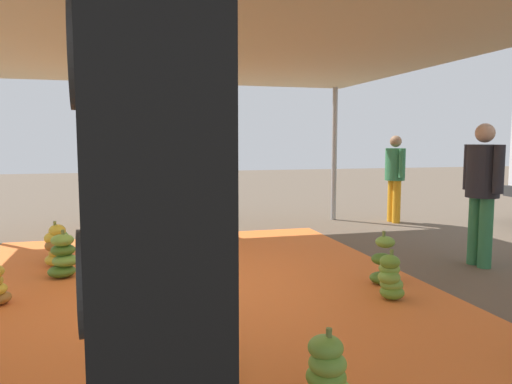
{
  "coord_description": "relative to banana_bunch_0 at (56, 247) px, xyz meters",
  "views": [
    {
      "loc": [
        5.05,
        -0.66,
        1.55
      ],
      "look_at": [
        -0.55,
        0.84,
        0.94
      ],
      "focal_mm": 34.38,
      "sensor_mm": 36.0,
      "label": 1
    }
  ],
  "objects": [
    {
      "name": "crate_0",
      "position": [
        -2.13,
        0.46,
        -0.07
      ],
      "size": [
        0.54,
        0.43,
        0.36
      ],
      "primitive_type": "cube",
      "rotation": [
        0.0,
        0.0,
        -0.17
      ],
      "color": "#B78947",
      "rests_on": "ground"
    },
    {
      "name": "tarp_orange",
      "position": [
        1.34,
        1.51,
        -0.25
      ],
      "size": [
        6.02,
        4.96,
        0.01
      ],
      "primitive_type": "cube",
      "color": "orange",
      "rests_on": "ground"
    },
    {
      "name": "banana_bunch_5",
      "position": [
        3.47,
        1.04,
        -0.04
      ],
      "size": [
        0.32,
        0.32,
        0.47
      ],
      "color": "#75A83D",
      "rests_on": "tarp_orange"
    },
    {
      "name": "worker_1",
      "position": [
        1.33,
        5.08,
        0.78
      ],
      "size": [
        0.65,
        0.39,
        1.76
      ],
      "color": "#337A4C",
      "rests_on": "ground"
    },
    {
      "name": "banana_bunch_11",
      "position": [
        1.71,
        3.53,
        -0.01
      ],
      "size": [
        0.35,
        0.35,
        0.57
      ],
      "color": "#477523",
      "rests_on": "tarp_orange"
    },
    {
      "name": "ground_plane",
      "position": [
        1.34,
        4.51,
        -0.25
      ],
      "size": [
        40.0,
        40.0,
        0.0
      ],
      "primitive_type": "plane",
      "color": "brown"
    },
    {
      "name": "banana_bunch_0",
      "position": [
        0.0,
        0.0,
        0.0
      ],
      "size": [
        0.33,
        0.33,
        0.56
      ],
      "color": "gold",
      "rests_on": "tarp_orange"
    },
    {
      "name": "banana_bunch_2",
      "position": [
        0.55,
        0.15,
        -0.01
      ],
      "size": [
        0.42,
        0.4,
        0.54
      ],
      "color": "#477523",
      "rests_on": "tarp_orange"
    },
    {
      "name": "banana_bunch_10",
      "position": [
        3.11,
        1.35,
        -0.04
      ],
      "size": [
        0.37,
        0.35,
        0.46
      ],
      "color": "#75A83D",
      "rests_on": "tarp_orange"
    },
    {
      "name": "banana_bunch_15",
      "position": [
        2.23,
        3.32,
        -0.03
      ],
      "size": [
        0.33,
        0.33,
        0.5
      ],
      "color": "#60932D",
      "rests_on": "tarp_orange"
    },
    {
      "name": "banana_bunch_3",
      "position": [
        2.34,
        1.34,
        -0.02
      ],
      "size": [
        0.35,
        0.34,
        0.55
      ],
      "color": "#518428",
      "rests_on": "tarp_orange"
    },
    {
      "name": "speaker_stack",
      "position": [
        4.75,
        0.93,
        0.84
      ],
      "size": [
        0.57,
        0.48,
        2.17
      ],
      "color": "black",
      "rests_on": "ground"
    },
    {
      "name": "tent_canopy",
      "position": [
        1.33,
        1.42,
        2.31
      ],
      "size": [
        8.0,
        7.0,
        2.64
      ],
      "color": "#9EA0A5",
      "rests_on": "ground"
    },
    {
      "name": "crate_1",
      "position": [
        -2.82,
        0.62,
        -0.11
      ],
      "size": [
        0.39,
        0.38,
        0.28
      ],
      "primitive_type": "cube",
      "rotation": [
        0.0,
        0.0,
        -0.05
      ],
      "color": "#B78947",
      "rests_on": "ground"
    },
    {
      "name": "worker_0",
      "position": [
        -1.89,
        5.8,
        0.71
      ],
      "size": [
        0.6,
        0.37,
        1.65
      ],
      "color": "orange",
      "rests_on": "ground"
    },
    {
      "name": "banana_bunch_4",
      "position": [
        -0.34,
        0.04,
        -0.06
      ],
      "size": [
        0.32,
        0.31,
        0.43
      ],
      "color": "#518428",
      "rests_on": "tarp_orange"
    },
    {
      "name": "banana_bunch_6",
      "position": [
        -1.16,
        0.67,
        0.01
      ],
      "size": [
        0.33,
        0.33,
        0.57
      ],
      "color": "#477523",
      "rests_on": "tarp_orange"
    },
    {
      "name": "banana_bunch_7",
      "position": [
        -1.16,
        1.59,
        -0.01
      ],
      "size": [
        0.39,
        0.38,
        0.55
      ],
      "color": "#6B9E38",
      "rests_on": "tarp_orange"
    },
    {
      "name": "banana_bunch_1",
      "position": [
        -1.24,
        2.33,
        -0.04
      ],
      "size": [
        0.43,
        0.44,
        0.48
      ],
      "color": "#6B9E38",
      "rests_on": "tarp_orange"
    },
    {
      "name": "banana_bunch_12",
      "position": [
        3.83,
        1.97,
        -0.05
      ],
      "size": [
        0.33,
        0.34,
        0.46
      ],
      "color": "#75A83D",
      "rests_on": "tarp_orange"
    },
    {
      "name": "banana_bunch_8",
      "position": [
        0.94,
        0.77,
        -0.06
      ],
      "size": [
        0.36,
        0.34,
        0.45
      ],
      "color": "#996628",
      "rests_on": "tarp_orange"
    }
  ]
}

